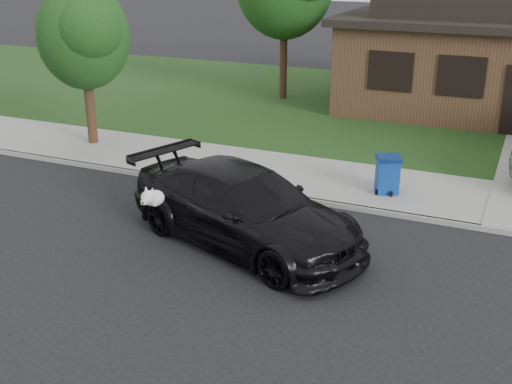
% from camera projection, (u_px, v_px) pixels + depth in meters
% --- Properties ---
extents(ground, '(120.00, 120.00, 0.00)m').
position_uv_depth(ground, '(250.00, 268.00, 11.93)').
color(ground, black).
rests_on(ground, ground).
extents(sidewalk, '(60.00, 3.00, 0.12)m').
position_uv_depth(sidewalk, '(332.00, 181.00, 16.18)').
color(sidewalk, gray).
rests_on(sidewalk, ground).
extents(curb, '(60.00, 0.12, 0.12)m').
position_uv_depth(curb, '(312.00, 201.00, 14.90)').
color(curb, gray).
rests_on(curb, ground).
extents(lawn, '(60.00, 13.00, 0.13)m').
position_uv_depth(lawn, '(399.00, 111.00, 23.01)').
color(lawn, '#193814').
rests_on(lawn, ground).
extents(sedan, '(5.72, 3.83, 1.54)m').
position_uv_depth(sedan, '(244.00, 208.00, 12.66)').
color(sedan, black).
rests_on(sedan, ground).
extents(recycling_bin, '(0.71, 0.71, 0.90)m').
position_uv_depth(recycling_bin, '(387.00, 174.00, 15.12)').
color(recycling_bin, navy).
rests_on(recycling_bin, sidewalk).
extents(tree_2, '(2.73, 2.60, 4.59)m').
position_uv_depth(tree_2, '(85.00, 35.00, 17.91)').
color(tree_2, '#332114').
rests_on(tree_2, ground).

